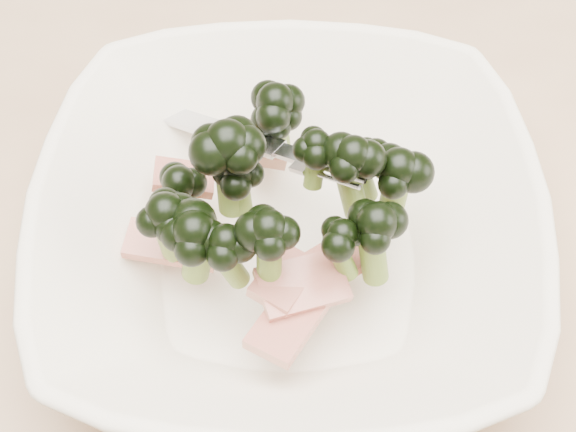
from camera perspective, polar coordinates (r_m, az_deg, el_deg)
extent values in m
cube|color=tan|center=(0.52, -4.30, -5.56)|extent=(1.20, 0.80, 0.04)
imported|color=beige|center=(0.48, 0.00, -0.95)|extent=(0.34, 0.34, 0.07)
cylinder|color=#576F25|center=(0.44, 3.76, -2.80)|extent=(0.02, 0.02, 0.04)
ellipsoid|color=black|center=(0.42, 3.91, -1.28)|extent=(0.03, 0.03, 0.02)
cylinder|color=#576F25|center=(0.45, -4.10, 2.74)|extent=(0.02, 0.03, 0.05)
ellipsoid|color=black|center=(0.43, -4.34, 5.27)|extent=(0.04, 0.04, 0.03)
cylinder|color=#576F25|center=(0.46, -3.45, 1.72)|extent=(0.01, 0.02, 0.03)
ellipsoid|color=black|center=(0.44, -3.56, 3.12)|extent=(0.03, 0.03, 0.02)
cylinder|color=#576F25|center=(0.46, -8.28, -1.78)|extent=(0.02, 0.03, 0.05)
ellipsoid|color=black|center=(0.44, -8.71, 0.28)|extent=(0.04, 0.04, 0.03)
cylinder|color=#576F25|center=(0.44, -4.24, -3.47)|extent=(0.02, 0.01, 0.04)
ellipsoid|color=black|center=(0.42, -4.43, -1.78)|extent=(0.03, 0.03, 0.03)
cylinder|color=#576F25|center=(0.47, 7.50, 1.28)|extent=(0.02, 0.02, 0.05)
ellipsoid|color=black|center=(0.45, 7.88, 3.42)|extent=(0.04, 0.04, 0.03)
cylinder|color=#576F25|center=(0.45, 6.02, -2.48)|extent=(0.02, 0.02, 0.05)
ellipsoid|color=black|center=(0.42, 6.34, -0.42)|extent=(0.04, 0.04, 0.03)
cylinder|color=#576F25|center=(0.46, 4.44, 2.15)|extent=(0.02, 0.02, 0.05)
ellipsoid|color=black|center=(0.44, 4.67, 4.40)|extent=(0.04, 0.04, 0.03)
cylinder|color=#576F25|center=(0.48, -7.48, 0.90)|extent=(0.02, 0.02, 0.03)
ellipsoid|color=black|center=(0.47, -7.75, 2.39)|extent=(0.03, 0.03, 0.03)
cylinder|color=#576F25|center=(0.51, -0.73, 5.46)|extent=(0.01, 0.01, 0.03)
ellipsoid|color=black|center=(0.49, -0.76, 7.13)|extent=(0.03, 0.03, 0.02)
cylinder|color=#576F25|center=(0.48, 5.40, 2.52)|extent=(0.02, 0.02, 0.04)
ellipsoid|color=black|center=(0.46, 5.63, 4.32)|extent=(0.03, 0.03, 0.02)
cylinder|color=#576F25|center=(0.43, -1.35, -2.71)|extent=(0.02, 0.02, 0.04)
ellipsoid|color=black|center=(0.41, -1.41, -0.89)|extent=(0.03, 0.03, 0.03)
cylinder|color=#576F25|center=(0.46, 1.96, 3.65)|extent=(0.02, 0.02, 0.03)
ellipsoid|color=black|center=(0.44, 2.02, 5.17)|extent=(0.03, 0.03, 0.02)
cylinder|color=#576F25|center=(0.51, -0.87, 6.28)|extent=(0.02, 0.02, 0.04)
ellipsoid|color=black|center=(0.49, -0.91, 8.15)|extent=(0.04, 0.04, 0.03)
cylinder|color=#576F25|center=(0.45, -6.41, -2.83)|extent=(0.02, 0.02, 0.04)
ellipsoid|color=black|center=(0.43, -6.71, -1.08)|extent=(0.04, 0.04, 0.03)
cube|color=maroon|center=(0.44, -0.23, -4.48)|extent=(0.05, 0.05, 0.01)
cube|color=maroon|center=(0.44, 1.05, -4.91)|extent=(0.05, 0.04, 0.02)
cube|color=maroon|center=(0.50, -7.42, 2.73)|extent=(0.04, 0.03, 0.02)
cube|color=maroon|center=(0.52, -1.52, 5.16)|extent=(0.03, 0.05, 0.02)
cube|color=maroon|center=(0.46, 3.72, -3.05)|extent=(0.05, 0.04, 0.01)
cube|color=maroon|center=(0.48, -8.26, -2.02)|extent=(0.06, 0.04, 0.01)
cube|color=maroon|center=(0.44, 0.00, -7.57)|extent=(0.05, 0.06, 0.01)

